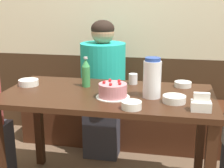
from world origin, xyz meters
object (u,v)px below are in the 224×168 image
at_px(napkin_holder, 201,104).
at_px(soju_bottle, 86,73).
at_px(birthday_cake, 113,91).
at_px(bowl_side_dish, 174,99).
at_px(bench_seat, 125,122).
at_px(water_pitcher, 152,78).
at_px(bowl_soup_white, 132,105).
at_px(bowl_rice_small, 29,82).
at_px(glass_water_tall, 133,79).
at_px(bowl_sauce_shallow, 183,84).
at_px(person_pale_blue_shirt, 103,89).

bearing_deg(napkin_holder, soju_bottle, 154.74).
height_order(birthday_cake, bowl_side_dish, birthday_cake).
bearing_deg(bench_seat, bowl_side_dish, -65.14).
distance_m(water_pitcher, bowl_side_dish, 0.19).
relative_size(bench_seat, birthday_cake, 9.11).
height_order(bowl_soup_white, bowl_rice_small, same).
xyz_separation_m(water_pitcher, soju_bottle, (-0.48, 0.16, -0.02)).
bearing_deg(water_pitcher, birthday_cake, -167.63).
xyz_separation_m(birthday_cake, napkin_holder, (0.53, -0.15, -0.01)).
xyz_separation_m(birthday_cake, glass_water_tall, (0.08, 0.35, -0.01)).
distance_m(bowl_soup_white, bowl_sauce_shallow, 0.61).
bearing_deg(glass_water_tall, soju_bottle, -157.02).
relative_size(bench_seat, bowl_sauce_shallow, 16.38).
height_order(bench_seat, person_pale_blue_shirt, person_pale_blue_shirt).
relative_size(bowl_soup_white, person_pale_blue_shirt, 0.10).
distance_m(water_pitcher, glass_water_tall, 0.35).
distance_m(bench_seat, bowl_rice_small, 1.11).
xyz_separation_m(birthday_cake, water_pitcher, (0.24, 0.05, 0.08)).
relative_size(soju_bottle, bowl_sauce_shallow, 1.79).
relative_size(water_pitcher, glass_water_tall, 3.34).
relative_size(birthday_cake, person_pale_blue_shirt, 0.18).
bearing_deg(bench_seat, soju_bottle, -104.54).
height_order(bowl_soup_white, glass_water_tall, glass_water_tall).
xyz_separation_m(birthday_cake, person_pale_blue_shirt, (-0.22, 0.71, -0.20)).
xyz_separation_m(soju_bottle, bowl_soup_white, (0.38, -0.40, -0.08)).
distance_m(water_pitcher, person_pale_blue_shirt, 0.85).
height_order(soju_bottle, bowl_sauce_shallow, soju_bottle).
bearing_deg(soju_bottle, bowl_rice_small, -173.10).
relative_size(bench_seat, person_pale_blue_shirt, 1.64).
distance_m(birthday_cake, soju_bottle, 0.32).
bearing_deg(bowl_soup_white, birthday_cake, 127.73).
distance_m(birthday_cake, bowl_sauce_shallow, 0.56).
relative_size(napkin_holder, bowl_sauce_shallow, 0.92).
xyz_separation_m(bench_seat, napkin_holder, (0.58, -1.06, 0.58)).
bearing_deg(bowl_soup_white, bowl_sauce_shallow, 60.77).
xyz_separation_m(soju_bottle, bowl_side_dish, (0.62, -0.24, -0.08)).
bearing_deg(birthday_cake, bowl_sauce_shallow, 37.88).
bearing_deg(bowl_sauce_shallow, bowl_side_dish, -99.17).
bearing_deg(bench_seat, bowl_sauce_shallow, -49.09).
distance_m(bowl_soup_white, bowl_rice_small, 0.87).
bearing_deg(bowl_side_dish, birthday_cake, 176.22).
height_order(water_pitcher, bowl_sauce_shallow, water_pitcher).
height_order(bench_seat, birthday_cake, birthday_cake).
relative_size(water_pitcher, soju_bottle, 1.19).
bearing_deg(person_pale_blue_shirt, soju_bottle, -1.53).
bearing_deg(person_pale_blue_shirt, napkin_holder, 41.51).
bearing_deg(bowl_sauce_shallow, soju_bottle, -169.26).
height_order(bench_seat, soju_bottle, soju_bottle).
bearing_deg(bowl_rice_small, person_pale_blue_shirt, 51.36).
height_order(bowl_rice_small, glass_water_tall, glass_water_tall).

